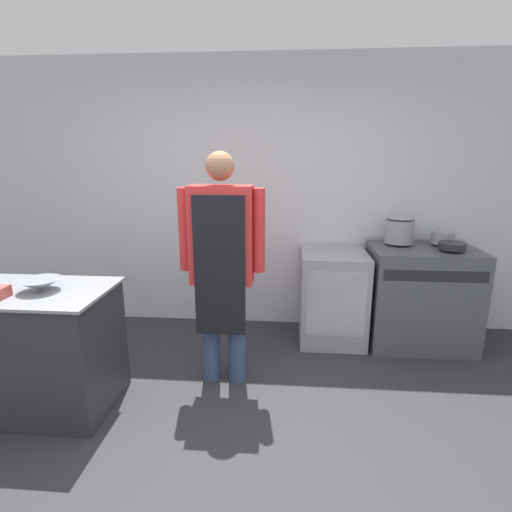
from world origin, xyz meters
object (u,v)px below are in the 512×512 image
object	(u,v)px
stove	(420,296)
person_cook	(222,257)
fridge_unit	(332,296)
stock_pot	(400,229)
saute_pan	(452,246)
sauce_pot	(443,237)
mixing_bowl	(40,285)

from	to	relation	value
stove	person_cook	world-z (taller)	person_cook
fridge_unit	stock_pot	xyz separation A→B (m)	(0.60, 0.09, 0.65)
fridge_unit	stock_pot	distance (m)	0.89
stove	stock_pot	bearing A→B (deg)	151.27
person_cook	saute_pan	distance (m)	2.05
sauce_pot	stove	bearing A→B (deg)	-148.33
stock_pot	mixing_bowl	bearing A→B (deg)	-153.18
stove	mixing_bowl	xyz separation A→B (m)	(-2.90, -1.24, 0.45)
mixing_bowl	person_cook	bearing A→B (deg)	20.89
mixing_bowl	saute_pan	size ratio (longest dim) A/B	1.20
mixing_bowl	fridge_unit	bearing A→B (deg)	31.33
mixing_bowl	stock_pot	bearing A→B (deg)	26.82
stove	fridge_unit	bearing A→B (deg)	178.03
stove	sauce_pot	size ratio (longest dim) A/B	4.64
fridge_unit	sauce_pot	world-z (taller)	sauce_pot
sauce_pot	person_cook	bearing A→B (deg)	-154.59
person_cook	stock_pot	xyz separation A→B (m)	(1.53, 0.92, 0.06)
sauce_pot	mixing_bowl	bearing A→B (deg)	-156.25
mixing_bowl	sauce_pot	world-z (taller)	sauce_pot
stove	saute_pan	size ratio (longest dim) A/B	4.23
stove	fridge_unit	xyz separation A→B (m)	(-0.81, 0.03, -0.03)
fridge_unit	saute_pan	xyz separation A→B (m)	(1.00, -0.14, 0.55)
person_cook	sauce_pot	xyz separation A→B (m)	(1.93, 0.92, -0.01)
fridge_unit	mixing_bowl	bearing A→B (deg)	-148.67
person_cook	mixing_bowl	distance (m)	1.24
saute_pan	sauce_pot	distance (m)	0.23
stove	saute_pan	world-z (taller)	saute_pan
fridge_unit	mixing_bowl	distance (m)	2.49
fridge_unit	sauce_pot	size ratio (longest dim) A/B	4.24
stove	stock_pot	xyz separation A→B (m)	(-0.21, 0.12, 0.62)
stove	fridge_unit	size ratio (longest dim) A/B	1.10
person_cook	stock_pot	bearing A→B (deg)	30.94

